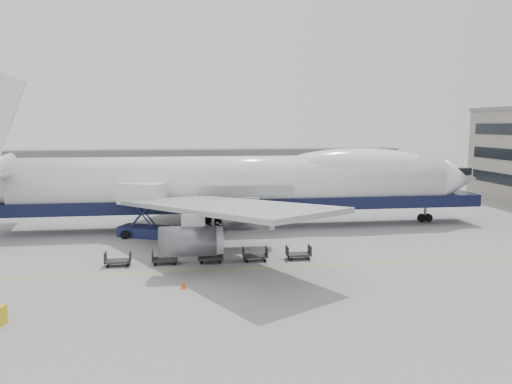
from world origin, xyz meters
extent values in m
plane|color=gray|center=(0.00, 0.00, 0.00)|extent=(260.00, 260.00, 0.00)
cube|color=gold|center=(0.00, -6.00, 0.01)|extent=(60.00, 0.15, 0.01)
cube|color=slate|center=(-10.00, 70.00, 3.50)|extent=(110.00, 8.00, 7.00)
cylinder|color=white|center=(0.00, 12.00, 5.70)|extent=(52.00, 6.40, 6.40)
cube|color=black|center=(1.00, 12.00, 3.14)|extent=(60.00, 5.76, 1.50)
cone|color=white|center=(29.00, 12.00, 5.70)|extent=(6.00, 6.40, 6.40)
ellipsoid|color=white|center=(15.60, 12.00, 7.46)|extent=(20.67, 5.78, 4.56)
cube|color=#9EA0A3|center=(-3.00, -2.28, 5.10)|extent=(20.35, 26.74, 2.26)
cube|color=#9EA0A3|center=(-3.00, 26.28, 5.10)|extent=(20.35, 26.74, 2.26)
cylinder|color=#595B60|center=(-6.00, 31.00, 2.90)|extent=(4.80, 2.60, 2.60)
cylinder|color=#595B60|center=(0.00, 22.00, 2.90)|extent=(4.80, 2.60, 2.60)
cylinder|color=#595B60|center=(0.00, 2.00, 2.90)|extent=(4.80, 2.60, 2.60)
cylinder|color=#595B60|center=(-6.00, -7.00, 2.90)|extent=(4.80, 2.60, 2.60)
cylinder|color=slate|center=(25.00, 12.00, 1.25)|extent=(0.36, 0.36, 2.50)
cylinder|color=black|center=(25.00, 12.00, 0.55)|extent=(1.10, 0.45, 1.10)
cylinder|color=slate|center=(-3.00, 9.00, 1.25)|extent=(0.36, 0.36, 2.50)
cylinder|color=black|center=(-3.00, 9.00, 0.55)|extent=(1.10, 0.45, 1.10)
cylinder|color=slate|center=(-3.00, 15.00, 1.25)|extent=(0.36, 0.36, 2.50)
cylinder|color=black|center=(-3.00, 15.00, 0.55)|extent=(1.10, 0.45, 1.10)
cube|color=#19204C|center=(-11.00, 8.50, 0.59)|extent=(5.96, 4.59, 1.18)
cube|color=silver|center=(-11.00, 8.50, 5.00)|extent=(5.66, 4.61, 2.37)
cube|color=#19204C|center=(-11.00, 7.32, 2.80)|extent=(3.53, 1.71, 4.24)
cube|color=#19204C|center=(-11.00, 9.68, 2.80)|extent=(3.53, 1.71, 4.24)
cube|color=slate|center=(-11.00, 10.22, 5.00)|extent=(2.88, 2.25, 0.15)
cylinder|color=black|center=(-12.93, 7.42, 0.48)|extent=(0.97, 0.38, 0.97)
cylinder|color=black|center=(-12.93, 9.58, 0.48)|extent=(0.97, 0.38, 0.97)
cylinder|color=black|center=(-9.06, 7.42, 0.48)|extent=(0.97, 0.38, 0.97)
cylinder|color=black|center=(-9.06, 9.58, 0.48)|extent=(0.97, 0.38, 0.97)
cylinder|color=black|center=(-18.20, -15.65, 0.39)|extent=(0.78, 0.33, 0.78)
cone|color=#E94B0C|center=(-6.39, -10.66, 0.32)|extent=(0.41, 0.41, 0.64)
cube|color=#E94B0C|center=(-6.39, -10.66, 0.02)|extent=(0.44, 0.44, 0.03)
cube|color=#2D2D30|center=(-12.27, -3.50, 0.45)|extent=(2.30, 1.35, 0.18)
cube|color=#2D2D30|center=(-13.37, -3.50, 0.85)|extent=(0.08, 1.35, 0.90)
cube|color=#2D2D30|center=(-11.17, -3.50, 0.85)|extent=(0.08, 1.35, 0.90)
cylinder|color=black|center=(-13.12, -4.05, 0.15)|extent=(0.30, 0.12, 0.30)
cylinder|color=black|center=(-13.12, -2.95, 0.15)|extent=(0.30, 0.12, 0.30)
cylinder|color=black|center=(-11.42, -4.05, 0.15)|extent=(0.30, 0.12, 0.30)
cylinder|color=black|center=(-11.42, -2.95, 0.15)|extent=(0.30, 0.12, 0.30)
cube|color=#2D2D30|center=(-8.09, -3.50, 0.45)|extent=(2.30, 1.35, 0.18)
cube|color=#2D2D30|center=(-9.19, -3.50, 0.85)|extent=(0.08, 1.35, 0.90)
cube|color=#2D2D30|center=(-6.99, -3.50, 0.85)|extent=(0.08, 1.35, 0.90)
cylinder|color=black|center=(-8.94, -4.05, 0.15)|extent=(0.30, 0.12, 0.30)
cylinder|color=black|center=(-8.94, -2.95, 0.15)|extent=(0.30, 0.12, 0.30)
cylinder|color=black|center=(-7.24, -4.05, 0.15)|extent=(0.30, 0.12, 0.30)
cylinder|color=black|center=(-7.24, -2.95, 0.15)|extent=(0.30, 0.12, 0.30)
cube|color=#2D2D30|center=(-3.91, -3.50, 0.45)|extent=(2.30, 1.35, 0.18)
cube|color=#2D2D30|center=(-5.01, -3.50, 0.85)|extent=(0.08, 1.35, 0.90)
cube|color=#2D2D30|center=(-2.81, -3.50, 0.85)|extent=(0.08, 1.35, 0.90)
cylinder|color=black|center=(-4.76, -4.05, 0.15)|extent=(0.30, 0.12, 0.30)
cylinder|color=black|center=(-4.76, -2.95, 0.15)|extent=(0.30, 0.12, 0.30)
cylinder|color=black|center=(-3.06, -4.05, 0.15)|extent=(0.30, 0.12, 0.30)
cylinder|color=black|center=(-3.06, -2.95, 0.15)|extent=(0.30, 0.12, 0.30)
cube|color=#2D2D30|center=(0.27, -3.50, 0.45)|extent=(2.30, 1.35, 0.18)
cube|color=#2D2D30|center=(-0.83, -3.50, 0.85)|extent=(0.08, 1.35, 0.90)
cube|color=#2D2D30|center=(1.37, -3.50, 0.85)|extent=(0.08, 1.35, 0.90)
cylinder|color=black|center=(-0.58, -4.05, 0.15)|extent=(0.30, 0.12, 0.30)
cylinder|color=black|center=(-0.58, -2.95, 0.15)|extent=(0.30, 0.12, 0.30)
cylinder|color=black|center=(1.12, -4.05, 0.15)|extent=(0.30, 0.12, 0.30)
cylinder|color=black|center=(1.12, -2.95, 0.15)|extent=(0.30, 0.12, 0.30)
cube|color=#2D2D30|center=(4.45, -3.50, 0.45)|extent=(2.30, 1.35, 0.18)
cube|color=#2D2D30|center=(3.35, -3.50, 0.85)|extent=(0.08, 1.35, 0.90)
cube|color=#2D2D30|center=(5.55, -3.50, 0.85)|extent=(0.08, 1.35, 0.90)
cylinder|color=black|center=(3.60, -4.05, 0.15)|extent=(0.30, 0.12, 0.30)
cylinder|color=black|center=(3.60, -2.95, 0.15)|extent=(0.30, 0.12, 0.30)
cylinder|color=black|center=(5.30, -4.05, 0.15)|extent=(0.30, 0.12, 0.30)
cylinder|color=black|center=(5.30, -2.95, 0.15)|extent=(0.30, 0.12, 0.30)
camera|label=1|loc=(-6.02, -48.72, 12.72)|focal=35.00mm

